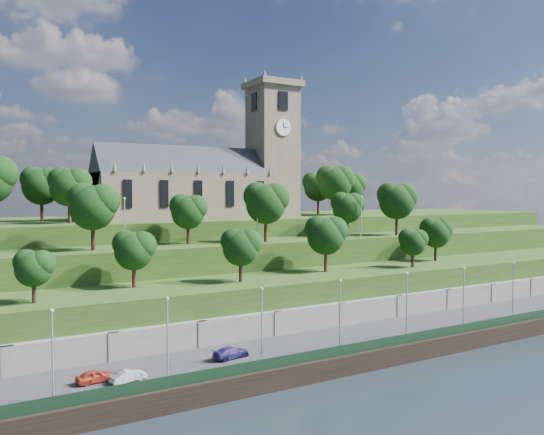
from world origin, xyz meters
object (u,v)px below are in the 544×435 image
car_left (95,376)px  church (210,177)px  car_right (231,352)px  car_middle (128,376)px

car_left → church: bearing=-42.1°
car_left → car_right: bearing=-95.4°
car_middle → car_right: size_ratio=0.82×
car_left → car_right: car_right is taller
church → car_middle: 53.10m
car_right → car_middle: bearing=88.7°
church → car_left: (-28.74, -40.37, -19.92)m
car_middle → church: bearing=-46.1°
car_left → car_middle: 3.01m
car_middle → car_left: bearing=48.8°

